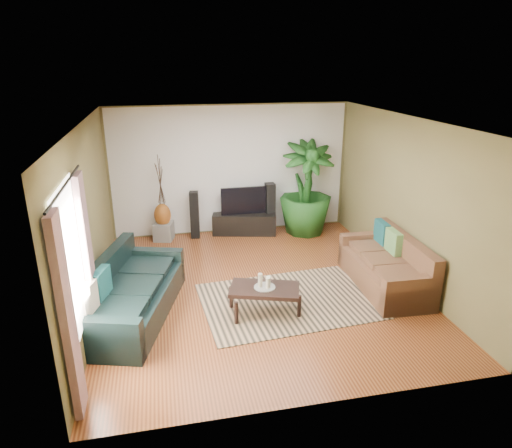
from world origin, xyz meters
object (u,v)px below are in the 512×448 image
object	(u,v)px
sofa_left	(131,290)
speaker_left	(195,215)
potted_plant	(306,188)
side_table	(116,279)
speaker_right	(270,208)
pedestal	(164,231)
vase	(163,215)
coffee_table	(265,300)
television	(244,201)
sofa_right	(385,263)
tv_stand	(244,224)

from	to	relation	value
sofa_left	speaker_left	bearing A→B (deg)	-4.90
potted_plant	side_table	world-z (taller)	potted_plant
sofa_left	speaker_right	size ratio (longest dim) A/B	2.15
potted_plant	side_table	size ratio (longest dim) A/B	3.98
speaker_left	pedestal	xyz separation A→B (m)	(-0.65, 0.00, -0.31)
speaker_right	side_table	world-z (taller)	speaker_right
speaker_left	side_table	world-z (taller)	speaker_left
vase	coffee_table	bearing A→B (deg)	-66.80
vase	side_table	bearing A→B (deg)	-109.41
coffee_table	television	size ratio (longest dim) A/B	1.02
pedestal	vase	world-z (taller)	vase
sofa_left	pedestal	distance (m)	3.00
coffee_table	vase	size ratio (longest dim) A/B	2.12
coffee_table	pedestal	distance (m)	3.55
speaker_left	pedestal	world-z (taller)	speaker_left
sofa_right	side_table	xyz separation A→B (m)	(-4.28, 0.64, -0.18)
sofa_right	pedestal	bearing A→B (deg)	-127.14
potted_plant	vase	world-z (taller)	potted_plant
sofa_right	television	distance (m)	3.39
television	pedestal	size ratio (longest dim) A/B	2.66
tv_stand	speaker_right	bearing A→B (deg)	12.72
sofa_left	vase	bearing A→B (deg)	6.81
speaker_right	pedestal	world-z (taller)	speaker_right
television	sofa_right	bearing A→B (deg)	-57.71
speaker_left	television	bearing A→B (deg)	7.91
sofa_left	pedestal	world-z (taller)	sofa_left
sofa_left	vase	xyz separation A→B (m)	(0.50, 2.95, 0.11)
sofa_right	television	world-z (taller)	television
coffee_table	vase	bearing A→B (deg)	131.24
sofa_right	pedestal	world-z (taller)	sofa_right
sofa_right	tv_stand	world-z (taller)	sofa_right
sofa_right	side_table	size ratio (longest dim) A/B	3.92
tv_stand	potted_plant	distance (m)	1.51
speaker_right	tv_stand	bearing A→B (deg)	178.67
television	potted_plant	bearing A→B (deg)	-8.41
television	side_table	distance (m)	3.36
side_table	pedestal	bearing A→B (deg)	70.59
side_table	coffee_table	bearing A→B (deg)	-25.76
sofa_right	speaker_right	distance (m)	3.11
coffee_table	tv_stand	xyz separation A→B (m)	(0.30, 3.26, 0.02)
television	side_table	size ratio (longest dim) A/B	1.99
television	potted_plant	size ratio (longest dim) A/B	0.50
speaker_right	potted_plant	world-z (taller)	potted_plant
sofa_left	sofa_right	xyz separation A→B (m)	(4.00, 0.10, 0.00)
vase	pedestal	bearing A→B (deg)	0.00
sofa_right	speaker_right	world-z (taller)	speaker_right
coffee_table	speaker_right	world-z (taller)	speaker_right
side_table	tv_stand	bearing A→B (deg)	41.69
sofa_left	sofa_right	bearing A→B (deg)	-72.17
television	vase	distance (m)	1.71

